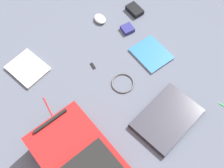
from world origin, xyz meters
name	(u,v)px	position (x,y,z in m)	size (l,w,h in m)	color
ground_plane	(107,88)	(0.00, 0.00, 0.00)	(3.72, 3.72, 0.00)	#4C5160
backpack	(79,160)	(0.36, 0.29, 0.09)	(0.34, 0.48, 0.21)	maroon
laptop	(167,118)	(-0.16, 0.35, 0.02)	(0.40, 0.31, 0.03)	#24242C
book_comic	(28,68)	(0.32, -0.38, 0.01)	(0.23, 0.26, 0.02)	silver
book_manual	(151,54)	(-0.36, -0.04, 0.01)	(0.20, 0.23, 0.01)	silver
computer_mouse	(100,19)	(-0.25, -0.45, 0.02)	(0.07, 0.09, 0.03)	silver
cable_coil	(123,83)	(-0.09, 0.03, 0.01)	(0.14, 0.14, 0.01)	#4C4C51
power_brick	(135,10)	(-0.49, -0.38, 0.02)	(0.08, 0.11, 0.03)	black
pen_blue	(49,108)	(0.34, -0.08, 0.00)	(0.01, 0.01, 0.15)	red
earbud_pouch	(127,29)	(-0.35, -0.28, 0.01)	(0.07, 0.07, 0.03)	navy
usb_stick	(93,66)	(-0.01, -0.17, 0.00)	(0.02, 0.05, 0.01)	black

